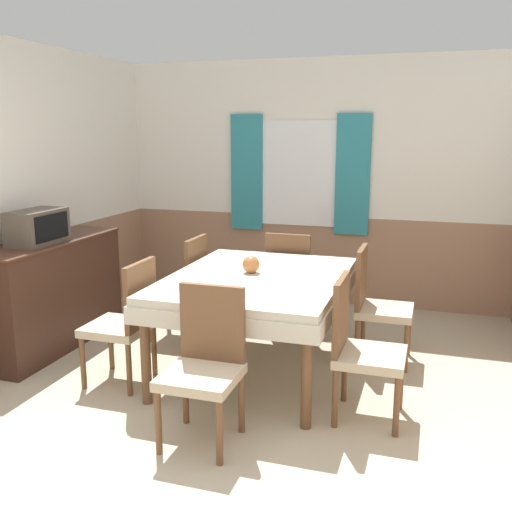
{
  "coord_description": "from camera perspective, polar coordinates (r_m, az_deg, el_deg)",
  "views": [
    {
      "loc": [
        1.29,
        -2.28,
        1.85
      ],
      "look_at": [
        0.01,
        1.74,
        0.93
      ],
      "focal_mm": 40.0,
      "sensor_mm": 36.0,
      "label": 1
    }
  ],
  "objects": [
    {
      "name": "chair_head_near",
      "position": [
        3.5,
        -5.12,
        -10.4
      ],
      "size": [
        0.44,
        0.44,
        0.94
      ],
      "rotation": [
        0.0,
        0.0,
        3.14
      ],
      "color": "brown",
      "rests_on": "ground_plane"
    },
    {
      "name": "chair_left_near",
      "position": [
        4.32,
        -12.85,
        -6.19
      ],
      "size": [
        0.44,
        0.44,
        0.94
      ],
      "rotation": [
        0.0,
        0.0,
        1.57
      ],
      "color": "brown",
      "rests_on": "ground_plane"
    },
    {
      "name": "dining_table",
      "position": [
        4.37,
        0.13,
        -3.24
      ],
      "size": [
        1.32,
        1.71,
        0.78
      ],
      "color": "beige",
      "rests_on": "ground_plane"
    },
    {
      "name": "chair_right_near",
      "position": [
        3.79,
        10.32,
        -8.74
      ],
      "size": [
        0.44,
        0.44,
        0.94
      ],
      "rotation": [
        0.0,
        0.0,
        4.71
      ],
      "color": "brown",
      "rests_on": "ground_plane"
    },
    {
      "name": "wall_back",
      "position": [
        6.21,
        5.55,
        7.28
      ],
      "size": [
        4.55,
        0.09,
        2.6
      ],
      "color": "white",
      "rests_on": "ground_plane"
    },
    {
      "name": "sideboard",
      "position": [
        5.25,
        -19.7,
        -3.5
      ],
      "size": [
        0.46,
        1.52,
        0.94
      ],
      "color": "#3D2319",
      "rests_on": "ground_plane"
    },
    {
      "name": "tv",
      "position": [
        5.01,
        -21.02,
        2.73
      ],
      "size": [
        0.29,
        0.5,
        0.28
      ],
      "color": "#51473D",
      "rests_on": "sideboard"
    },
    {
      "name": "chair_right_far",
      "position": [
        4.74,
        11.92,
        -4.48
      ],
      "size": [
        0.44,
        0.44,
        0.94
      ],
      "rotation": [
        0.0,
        0.0,
        4.71
      ],
      "color": "brown",
      "rests_on": "ground_plane"
    },
    {
      "name": "chair_head_window",
      "position": [
        5.39,
        3.48,
        -2.17
      ],
      "size": [
        0.44,
        0.44,
        0.94
      ],
      "color": "brown",
      "rests_on": "ground_plane"
    },
    {
      "name": "vase",
      "position": [
        4.4,
        -0.5,
        -0.85
      ],
      "size": [
        0.13,
        0.13,
        0.13
      ],
      "color": "#B26B38",
      "rests_on": "dining_table"
    },
    {
      "name": "wall_left",
      "position": [
        5.39,
        -21.58,
        5.64
      ],
      "size": [
        0.05,
        4.15,
        2.6
      ],
      "color": "white",
      "rests_on": "ground_plane"
    },
    {
      "name": "chair_left_far",
      "position": [
        5.17,
        -7.22,
        -2.88
      ],
      "size": [
        0.44,
        0.44,
        0.94
      ],
      "rotation": [
        0.0,
        0.0,
        1.57
      ],
      "color": "brown",
      "rests_on": "ground_plane"
    },
    {
      "name": "ground_plane",
      "position": [
        3.2,
        -10.52,
        -23.15
      ],
      "size": [
        16.0,
        16.0,
        0.0
      ],
      "primitive_type": "plane",
      "color": "tan"
    }
  ]
}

